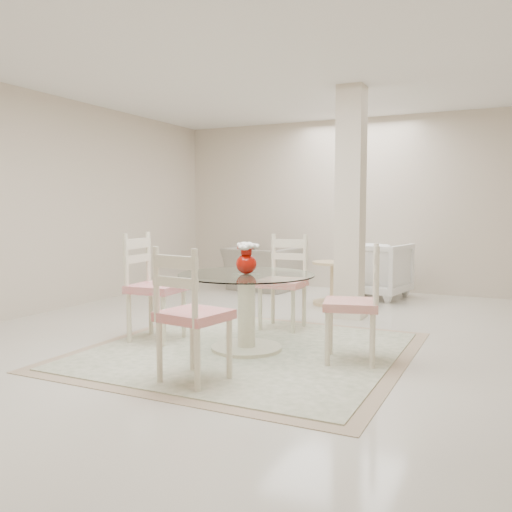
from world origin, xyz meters
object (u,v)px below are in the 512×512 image
at_px(red_vase, 247,257).
at_px(dining_chair_north, 285,274).
at_px(dining_chair_west, 150,279).
at_px(side_table, 333,285).
at_px(dining_chair_south, 188,305).
at_px(armchair_white, 376,270).
at_px(column, 350,203).
at_px(dining_table, 246,312).
at_px(dining_chair_east, 360,295).
at_px(recliner_taupe, 263,268).

height_order(red_vase, dining_chair_north, dining_chair_north).
relative_size(dining_chair_west, side_table, 2.00).
height_order(dining_chair_south, armchair_white, dining_chair_south).
relative_size(column, dining_table, 2.21).
bearing_deg(dining_table, dining_chair_east, 3.49).
distance_m(column, side_table, 1.36).
height_order(red_vase, dining_chair_west, dining_chair_west).
bearing_deg(dining_chair_north, dining_chair_west, -134.66).
xyz_separation_m(dining_chair_east, recliner_taupe, (-2.46, 3.41, -0.24)).
bearing_deg(dining_chair_east, recliner_taupe, -158.01).
xyz_separation_m(dining_table, recliner_taupe, (-1.44, 3.47, -0.02)).
xyz_separation_m(recliner_taupe, armchair_white, (1.80, 0.03, 0.07)).
bearing_deg(recliner_taupe, dining_chair_west, 104.06).
relative_size(red_vase, dining_chair_west, 0.25).
height_order(dining_table, red_vase, red_vase).
distance_m(dining_chair_west, side_table, 2.90).
xyz_separation_m(dining_chair_west, recliner_taupe, (-0.42, 3.52, -0.27)).
bearing_deg(dining_chair_south, column, -88.02).
relative_size(dining_chair_north, armchair_white, 1.25).
bearing_deg(dining_chair_south, dining_chair_west, -33.45).
xyz_separation_m(column, dining_chair_north, (-0.45, -0.91, -0.77)).
distance_m(dining_chair_east, recliner_taupe, 4.21).
distance_m(dining_table, dining_chair_south, 1.05).
bearing_deg(dining_chair_west, side_table, -24.16).
height_order(recliner_taupe, side_table, recliner_taupe).
xyz_separation_m(dining_chair_east, side_table, (-1.04, 2.59, -0.31)).
distance_m(red_vase, dining_chair_north, 1.06).
height_order(dining_table, dining_chair_south, dining_chair_south).
bearing_deg(red_vase, column, 78.37).
xyz_separation_m(dining_table, armchair_white, (0.35, 3.50, 0.04)).
height_order(dining_chair_east, dining_chair_west, dining_chair_west).
distance_m(dining_chair_north, dining_chair_west, 1.45).
bearing_deg(armchair_white, dining_chair_north, 90.87).
bearing_deg(dining_chair_west, dining_table, -91.00).
distance_m(column, red_vase, 2.04).
xyz_separation_m(dining_chair_east, dining_chair_north, (-1.07, 0.96, 0.01)).
relative_size(column, dining_chair_west, 2.33).
bearing_deg(dining_chair_north, recliner_taupe, 117.40).
xyz_separation_m(red_vase, dining_chair_north, (-0.05, 1.02, -0.27)).
relative_size(column, armchair_white, 3.04).
distance_m(dining_chair_east, side_table, 2.81).
height_order(dining_chair_north, side_table, dining_chair_north).
height_order(column, dining_chair_west, column).
distance_m(recliner_taupe, side_table, 1.64).
relative_size(dining_chair_east, armchair_white, 1.23).
distance_m(dining_chair_east, armchair_white, 3.51).
bearing_deg(armchair_white, side_table, 76.24).
bearing_deg(dining_table, dining_chair_west, -177.21).
bearing_deg(dining_chair_south, dining_chair_north, -78.62).
bearing_deg(recliner_taupe, red_vase, 119.89).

